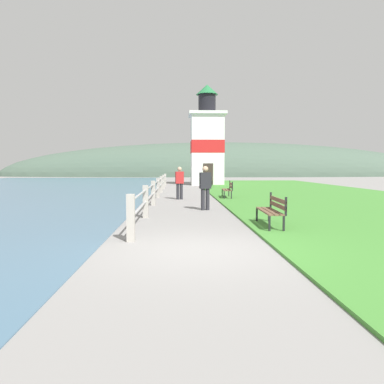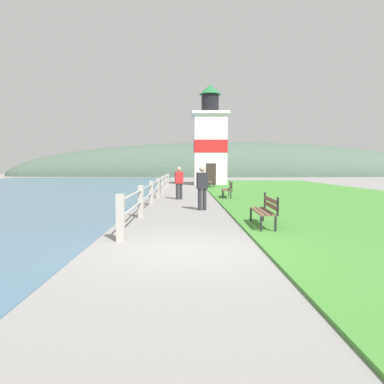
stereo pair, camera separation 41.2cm
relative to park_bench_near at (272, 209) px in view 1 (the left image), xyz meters
The scene contains 10 objects.
ground_plane 3.64m from the park_bench_near, 128.67° to the right, with size 160.00×160.00×0.00m, color gray.
grass_verge 13.02m from the park_bench_near, 65.77° to the left, with size 12.00×44.03×0.06m.
seawall_railing 10.83m from the park_bench_near, 110.19° to the left, with size 0.18×24.13×1.09m.
park_bench_near is the anchor object (origin of this frame).
park_bench_midway 9.64m from the park_bench_near, 89.61° to the left, with size 0.58×1.80×0.94m.
park_bench_far 19.97m from the park_bench_near, 90.00° to the left, with size 0.70×1.94×0.94m.
lighthouse 25.06m from the park_bench_near, 89.78° to the left, with size 3.40×3.40×9.31m.
person_strolling 4.62m from the park_bench_near, 110.02° to the left, with size 0.46×0.31×1.74m.
person_by_railing 9.52m from the park_bench_near, 105.61° to the left, with size 0.45×0.30×1.70m.
distant_hillside 56.84m from the park_bench_near, 84.19° to the left, with size 80.00×16.00×12.00m.
Camera 1 is at (-0.42, -7.53, 1.72)m, focal length 35.00 mm.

